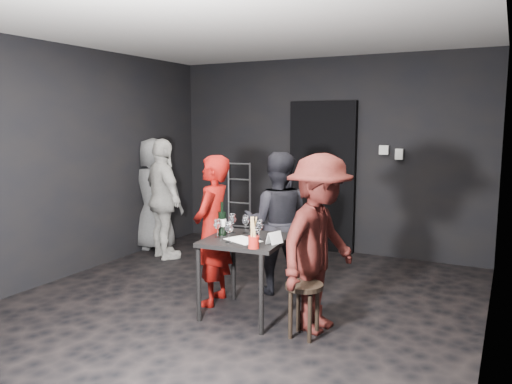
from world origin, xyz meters
The scene contains 27 objects.
floor centered at (0.00, 0.00, 0.00)m, with size 4.50×5.00×0.02m, color black.
ceiling centered at (0.00, 0.00, 2.70)m, with size 4.50×5.00×0.02m, color silver.
wall_back centered at (0.00, 2.50, 1.35)m, with size 4.50×0.04×2.70m, color black.
wall_front centered at (0.00, -2.50, 1.35)m, with size 4.50×0.04×2.70m, color black.
wall_left centered at (-2.25, 0.00, 1.35)m, with size 0.04×5.00×2.70m, color black.
wall_right centered at (2.25, 0.00, 1.35)m, with size 0.04×5.00×2.70m, color black.
doorway centered at (0.00, 2.44, 1.05)m, with size 0.95×0.10×2.10m, color black.
wallbox_upper centered at (0.85, 2.45, 1.45)m, with size 0.12×0.06×0.12m, color #B7B7B2.
wallbox_lower centered at (1.05, 2.45, 1.40)m, with size 0.10×0.06×0.14m, color #B7B7B2.
hand_truck centered at (-1.24, 2.22, 0.22)m, with size 0.41×0.34×1.22m.
tasting_table centered at (0.21, -0.21, 0.65)m, with size 0.72×0.72×0.75m.
stool centered at (0.87, -0.40, 0.37)m, with size 0.32×0.32×0.47m.
server_red centered at (-0.25, -0.06, 0.75)m, with size 0.55×0.36×1.50m, color maroon.
woman_black centered at (0.18, 0.55, 0.76)m, with size 0.74×0.41×1.52m, color black.
man_maroon centered at (0.93, -0.20, 0.81)m, with size 1.04×0.49×1.62m, color #401410.
bystander_cream centered at (-1.72, 1.06, 0.86)m, with size 1.00×0.48×1.71m, color silver.
bystander_grey centered at (-2.12, 1.37, 0.85)m, with size 0.83×0.45×1.70m, color slate.
tasting_mat centered at (0.23, -0.30, 0.75)m, with size 0.32×0.21×0.00m, color white.
wine_glass_a centered at (-0.04, -0.31, 0.84)m, with size 0.07×0.07×0.19m, color white, non-canonical shape.
wine_glass_b centered at (-0.01, -0.08, 0.86)m, with size 0.08×0.08×0.21m, color white, non-canonical shape.
wine_glass_c centered at (0.11, -0.04, 0.85)m, with size 0.07×0.07×0.19m, color white, non-canonical shape.
wine_glass_d centered at (0.16, -0.43, 0.85)m, with size 0.08×0.08×0.21m, color white, non-canonical shape.
wine_glass_e centered at (0.42, -0.43, 0.84)m, with size 0.07×0.07×0.19m, color white, non-canonical shape.
wine_glass_f centered at (0.35, -0.21, 0.85)m, with size 0.08×0.08×0.20m, color white, non-canonical shape.
wine_bottle centered at (-0.05, -0.21, 0.87)m, with size 0.08×0.08×0.32m.
breadstick_cup centered at (0.44, -0.51, 0.88)m, with size 0.09×0.09×0.29m.
reserved_card centered at (0.52, -0.29, 0.81)m, with size 0.09×0.14×0.11m, color white, non-canonical shape.
Camera 1 is at (2.36, -4.19, 1.83)m, focal length 35.00 mm.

